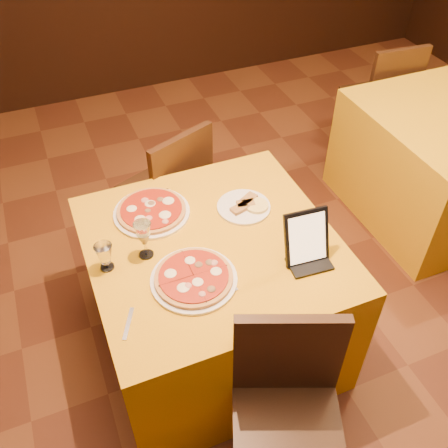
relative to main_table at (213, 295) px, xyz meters
name	(u,v)px	position (x,y,z in m)	size (l,w,h in m)	color
floor	(347,391)	(0.51, -0.55, -0.38)	(6.00, 7.00, 0.01)	#5E2D19
main_table	(213,295)	(0.00, 0.00, 0.00)	(1.10, 1.10, 0.75)	orange
side_table	(444,163)	(1.83, 0.46, 0.00)	(1.10, 1.10, 0.75)	#E3A70E
chair_main_near	(288,431)	(0.00, -0.79, 0.08)	(0.37, 0.37, 0.91)	black
chair_main_far	(164,188)	(0.00, 0.81, 0.08)	(0.42, 0.42, 0.91)	black
chair_side_far	(376,96)	(1.83, 1.26, 0.08)	(0.41, 0.41, 0.91)	black
pizza_near	(194,278)	(-0.15, -0.18, 0.39)	(0.36, 0.36, 0.03)	white
pizza_far	(152,211)	(-0.20, 0.29, 0.39)	(0.36, 0.36, 0.03)	white
cutlet_dish	(244,206)	(0.23, 0.16, 0.39)	(0.26, 0.26, 0.03)	white
wine_glass	(144,240)	(-0.29, 0.03, 0.47)	(0.07, 0.07, 0.19)	#DED77E
water_glass	(105,257)	(-0.47, 0.03, 0.44)	(0.07, 0.07, 0.13)	silver
tablet	(307,237)	(0.34, -0.24, 0.49)	(0.20, 0.02, 0.24)	black
knife	(223,273)	(-0.02, -0.19, 0.38)	(0.22, 0.02, 0.01)	#A9A9AF
fork_near	(128,324)	(-0.46, -0.29, 0.38)	(0.15, 0.02, 0.01)	#BABAC1
fork_far	(173,198)	(-0.07, 0.35, 0.38)	(0.16, 0.02, 0.01)	silver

